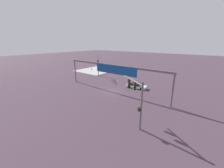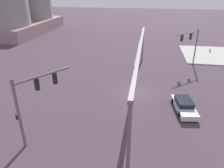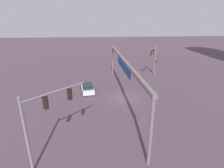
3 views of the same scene
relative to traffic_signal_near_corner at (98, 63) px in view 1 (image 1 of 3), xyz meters
name	(u,v)px [view 1 (image 1 of 3)]	position (x,y,z in m)	size (l,w,h in m)	color
ground_plane	(111,91)	(-11.30, 7.77, -4.22)	(225.69, 225.69, 0.00)	#4A3744
sidewalk_corner	(96,70)	(7.29, -6.51, -4.14)	(12.34, 12.68, 0.15)	#B2B2AE
traffic_signal_near_corner	(98,63)	(0.00, 0.00, 0.00)	(3.67, 3.96, 6.03)	slate
traffic_signal_opposite_side	(137,95)	(-21.62, 15.68, -0.12)	(4.38, 3.24, 6.13)	#665E5F
overhead_sign_gantry	(113,69)	(-11.56, 7.68, 0.82)	(25.43, 0.43, 5.91)	#685A5E
sedan_car_approaching	(136,86)	(-14.53, 2.50, -3.64)	(4.84, 2.41, 1.21)	silver
fire_hydrant_on_curb	(92,69)	(8.99, -5.66, -3.73)	(0.33, 0.22, 0.71)	red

